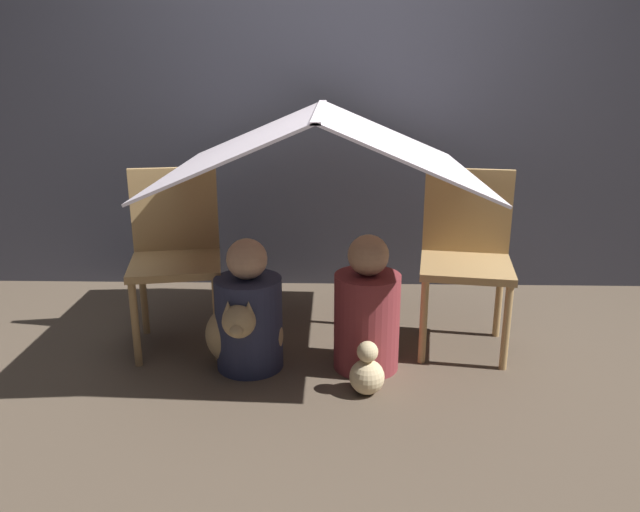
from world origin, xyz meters
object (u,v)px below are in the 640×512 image
Objects in this scene: chair_left at (176,249)px; person_second at (367,313)px; dog at (244,333)px; chair_right at (466,251)px; person_front at (249,315)px.

chair_left is 1.36× the size of person_second.
person_second reaches higher than dog.
chair_right is at bearing -10.81° from chair_left.
chair_left is 0.54m from person_front.
chair_left is 1.40× the size of person_front.
chair_left is 1.45m from chair_right.
chair_right reaches higher than person_second.
chair_right is at bearing 29.61° from person_second.
person_second is at bearing 0.68° from person_front.
chair_right reaches higher than dog.
person_second is (0.95, -0.28, -0.22)m from chair_left.
chair_left is 0.59m from dog.
dog is at bearing -52.26° from chair_left.
person_second is at bearing 4.97° from dog.
chair_right is 1.16m from dog.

